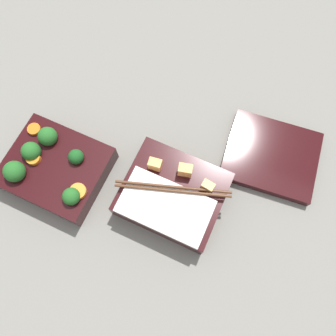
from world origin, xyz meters
TOP-DOWN VIEW (x-y plane):
  - ground_plane at (0.00, 0.00)m, footprint 3.00×3.00m
  - bento_tray_vegetable at (-0.12, -0.02)m, footprint 0.18×0.15m
  - bento_tray_rice at (0.10, 0.02)m, footprint 0.20×0.15m
  - bento_lid at (0.24, 0.18)m, footprint 0.19×0.17m

SIDE VIEW (x-z plane):
  - ground_plane at x=0.00m, z-range 0.00..0.00m
  - bento_lid at x=0.24m, z-range 0.00..0.02m
  - bento_tray_rice at x=0.10m, z-range -0.01..0.06m
  - bento_tray_vegetable at x=-0.12m, z-range -0.01..0.06m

